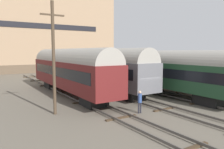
% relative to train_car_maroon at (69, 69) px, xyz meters
% --- Properties ---
extents(ground_plane, '(200.00, 200.00, 0.00)m').
position_rel_train_car_maroon_xyz_m(ground_plane, '(4.51, -7.21, -2.94)').
color(ground_plane, '#60594C').
extents(track_left, '(2.60, 60.00, 0.26)m').
position_rel_train_car_maroon_xyz_m(track_left, '(-0.00, -7.21, -2.79)').
color(track_left, '#4C4742').
rests_on(track_left, ground).
extents(track_middle, '(2.60, 60.00, 0.26)m').
position_rel_train_car_maroon_xyz_m(track_middle, '(4.51, -7.21, -2.79)').
color(track_middle, '#4C4742').
rests_on(track_middle, ground).
extents(track_right, '(2.60, 60.00, 0.26)m').
position_rel_train_car_maroon_xyz_m(track_right, '(9.01, -7.21, -2.79)').
color(track_right, '#4C4742').
rests_on(track_right, ground).
extents(train_car_maroon, '(2.97, 18.05, 5.16)m').
position_rel_train_car_maroon_xyz_m(train_car_maroon, '(0.00, 0.00, 0.00)').
color(train_car_maroon, black).
rests_on(train_car_maroon, ground).
extents(train_car_grey, '(3.03, 16.05, 5.19)m').
position_rel_train_car_maroon_xyz_m(train_car_grey, '(4.51, -0.30, 0.01)').
color(train_car_grey, black).
rests_on(train_car_grey, ground).
extents(train_car_green, '(2.85, 18.67, 4.96)m').
position_rel_train_car_maroon_xyz_m(train_car_green, '(9.01, -5.15, -0.10)').
color(train_car_green, black).
rests_on(train_car_green, ground).
extents(station_platform, '(2.88, 13.39, 1.14)m').
position_rel_train_car_maroon_xyz_m(station_platform, '(11.77, -6.18, -1.88)').
color(station_platform, brown).
rests_on(station_platform, ground).
extents(bench, '(1.40, 0.40, 0.91)m').
position_rel_train_car_maroon_xyz_m(bench, '(11.81, -9.35, -1.31)').
color(bench, brown).
rests_on(bench, station_platform).
extents(person_worker, '(0.32, 0.32, 1.79)m').
position_rel_train_car_maroon_xyz_m(person_worker, '(1.98, -9.89, -1.86)').
color(person_worker, '#282833').
rests_on(person_worker, ground).
extents(utility_pole, '(1.80, 0.24, 8.56)m').
position_rel_train_car_maroon_xyz_m(utility_pole, '(-3.73, -6.60, 1.51)').
color(utility_pole, '#473828').
rests_on(utility_pole, ground).
extents(warehouse_building, '(36.91, 11.36, 19.14)m').
position_rel_train_car_maroon_xyz_m(warehouse_building, '(5.25, 33.31, 6.63)').
color(warehouse_building, brown).
rests_on(warehouse_building, ground).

